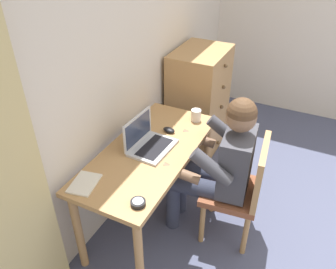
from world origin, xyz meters
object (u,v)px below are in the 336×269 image
at_px(desk_clock, 138,203).
at_px(chair, 242,187).
at_px(desk, 150,161).
at_px(computer_mouse, 169,130).
at_px(person_seated, 219,162).
at_px(coffee_mug, 196,115).
at_px(notebook_pad, 84,183).
at_px(dresser, 199,102).
at_px(laptop, 148,141).

bearing_deg(desk_clock, chair, -33.49).
bearing_deg(desk, computer_mouse, -4.90).
xyz_separation_m(person_seated, coffee_mug, (0.37, 0.33, 0.11)).
distance_m(person_seated, notebook_pad, 0.93).
bearing_deg(desk, chair, -74.84).
bearing_deg(chair, dresser, 36.81).
height_order(desk, desk_clock, desk_clock).
distance_m(desk, computer_mouse, 0.30).
bearing_deg(chair, computer_mouse, 81.35).
bearing_deg(desk, coffee_mug, -15.27).
xyz_separation_m(desk, chair, (0.18, -0.65, -0.13)).
xyz_separation_m(dresser, chair, (-0.97, -0.73, -0.06)).
relative_size(laptop, notebook_pad, 1.67).
bearing_deg(laptop, coffee_mug, -18.36).
distance_m(dresser, person_seated, 1.14).
distance_m(dresser, coffee_mug, 0.70).
bearing_deg(laptop, dresser, 2.64).
bearing_deg(chair, desk_clock, 146.51).
relative_size(desk, chair, 1.49).
xyz_separation_m(chair, laptop, (-0.15, 0.68, 0.29)).
xyz_separation_m(desk, desk_clock, (-0.50, -0.20, 0.12)).
distance_m(chair, laptop, 0.75).
bearing_deg(laptop, notebook_pad, 162.56).
relative_size(desk_clock, notebook_pad, 0.43).
bearing_deg(person_seated, laptop, 105.21).
height_order(person_seated, coffee_mug, person_seated).
relative_size(chair, coffee_mug, 7.17).
bearing_deg(person_seated, notebook_pad, 134.88).
xyz_separation_m(notebook_pad, coffee_mug, (1.02, -0.33, 0.04)).
distance_m(person_seated, coffee_mug, 0.50).
bearing_deg(desk_clock, desk, 22.06).
relative_size(dresser, coffee_mug, 8.89).
bearing_deg(computer_mouse, person_seated, -93.49).
height_order(computer_mouse, notebook_pad, computer_mouse).
distance_m(chair, notebook_pad, 1.10).
distance_m(person_seated, desk_clock, 0.72).
xyz_separation_m(computer_mouse, desk_clock, (-0.77, -0.18, -0.00)).
xyz_separation_m(chair, desk_clock, (-0.68, 0.45, 0.25)).
bearing_deg(computer_mouse, desk_clock, -156.16).
xyz_separation_m(desk, computer_mouse, (0.27, -0.02, 0.12)).
xyz_separation_m(desk, person_seated, (0.16, -0.47, 0.05)).
height_order(chair, laptop, laptop).
xyz_separation_m(person_seated, computer_mouse, (0.11, 0.45, 0.07)).
height_order(dresser, laptop, dresser).
relative_size(chair, notebook_pad, 4.10).
distance_m(notebook_pad, coffee_mug, 1.08).
relative_size(dresser, notebook_pad, 5.08).
bearing_deg(notebook_pad, desk_clock, -101.58).
distance_m(person_seated, laptop, 0.52).
height_order(desk, computer_mouse, computer_mouse).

